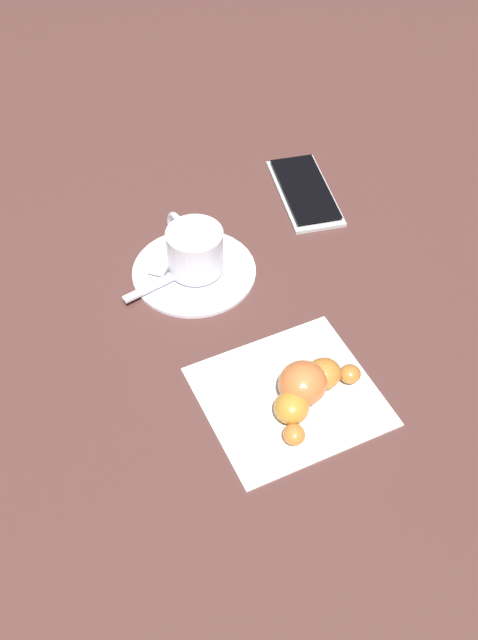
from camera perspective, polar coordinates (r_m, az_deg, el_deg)
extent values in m
plane|color=#4B2C29|center=(0.81, 1.44, -0.72)|extent=(1.80, 1.80, 0.00)
cylinder|color=silver|center=(0.86, -3.41, 3.77)|extent=(0.14, 0.14, 0.01)
cylinder|color=silver|center=(0.84, -3.32, 5.28)|extent=(0.06, 0.06, 0.05)
cylinder|color=#361B08|center=(0.84, -3.35, 5.69)|extent=(0.05, 0.05, 0.00)
torus|color=silver|center=(0.87, -4.65, 6.82)|extent=(0.04, 0.02, 0.04)
cube|color=silver|center=(0.85, -5.95, 2.83)|extent=(0.04, 0.09, 0.00)
ellipsoid|color=silver|center=(0.87, -2.55, 4.58)|extent=(0.03, 0.03, 0.01)
cube|color=white|center=(0.88, -5.48, 5.03)|extent=(0.07, 0.06, 0.01)
cube|color=white|center=(0.75, 3.93, -5.68)|extent=(0.17, 0.19, 0.00)
ellipsoid|color=#B46A2C|center=(0.76, 8.36, -4.04)|extent=(0.03, 0.03, 0.02)
ellipsoid|color=#B5712C|center=(0.75, 6.40, -4.03)|extent=(0.04, 0.04, 0.03)
ellipsoid|color=#C86835|center=(0.74, 4.82, -4.77)|extent=(0.07, 0.07, 0.04)
ellipsoid|color=#B97E2C|center=(0.72, 3.98, -6.59)|extent=(0.05, 0.05, 0.03)
ellipsoid|color=#BF712F|center=(0.71, 4.18, -8.61)|extent=(0.02, 0.02, 0.02)
cube|color=#B6BCBD|center=(0.97, 4.98, 9.64)|extent=(0.15, 0.08, 0.01)
cube|color=black|center=(0.97, 5.00, 9.87)|extent=(0.14, 0.07, 0.00)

